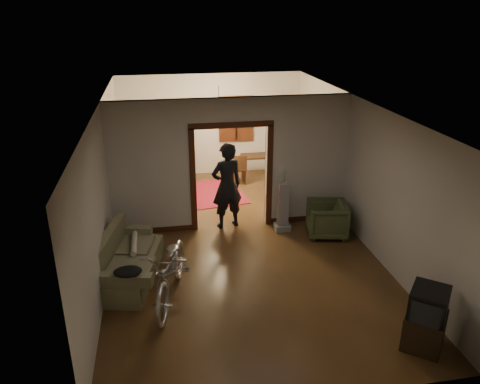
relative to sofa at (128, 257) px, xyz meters
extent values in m
cube|color=#3C2613|center=(2.11, 1.05, -0.43)|extent=(5.00, 8.50, 0.01)
cube|color=white|center=(2.11, 1.05, 2.37)|extent=(5.00, 8.50, 0.01)
cube|color=beige|center=(2.11, 5.30, 0.97)|extent=(5.00, 0.02, 2.80)
cube|color=beige|center=(-0.39, 1.05, 0.97)|extent=(0.02, 8.50, 2.80)
cube|color=beige|center=(4.61, 1.05, 0.97)|extent=(0.02, 8.50, 2.80)
cube|color=beige|center=(2.11, 1.80, 0.97)|extent=(5.00, 0.14, 2.80)
cube|color=#3C1B0D|center=(2.11, 1.80, 0.67)|extent=(1.74, 0.20, 2.32)
cube|color=black|center=(2.81, 5.26, 1.12)|extent=(0.98, 0.06, 1.28)
sphere|color=#FFE0A5|center=(2.11, 3.55, 1.92)|extent=(0.24, 0.24, 0.24)
cube|color=silver|center=(3.16, 1.72, 0.82)|extent=(0.08, 0.01, 0.12)
cube|color=#646644|center=(0.00, 0.00, 0.00)|extent=(1.23, 2.02, 0.86)
cylinder|color=beige|center=(0.10, 0.30, 0.10)|extent=(0.10, 0.81, 0.10)
ellipsoid|color=black|center=(0.05, -0.91, 0.25)|extent=(0.44, 0.33, 0.13)
imported|color=silver|center=(0.72, -0.74, 0.10)|extent=(1.15, 2.13, 1.06)
imported|color=#424D2B|center=(3.98, 0.99, -0.07)|extent=(0.95, 0.93, 0.73)
cube|color=black|center=(4.15, -2.52, -0.17)|extent=(0.76, 0.77, 0.52)
cube|color=black|center=(4.15, -2.52, 0.26)|extent=(0.71, 0.72, 0.46)
cube|color=gray|center=(3.14, 1.38, 0.11)|extent=(0.40, 0.36, 1.08)
imported|color=black|center=(2.01, 1.78, 0.51)|extent=(0.78, 0.62, 1.88)
cube|color=maroon|center=(1.95, 3.73, -0.42)|extent=(1.64, 2.03, 0.01)
cube|color=#283620|center=(0.97, 4.85, 0.43)|extent=(0.95, 0.66, 1.72)
sphere|color=#1E5972|center=(0.97, 4.85, 1.51)|extent=(0.26, 0.26, 0.26)
cube|color=#311D10|center=(3.30, 4.55, -0.09)|extent=(1.00, 0.69, 0.68)
cube|color=#311D10|center=(2.71, 4.31, -0.01)|extent=(0.44, 0.44, 0.84)
camera|label=1|loc=(0.66, -7.33, 4.07)|focal=35.00mm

